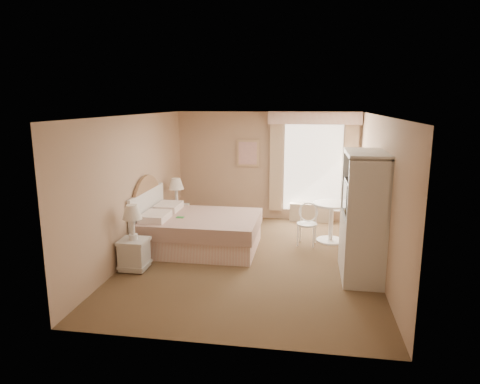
% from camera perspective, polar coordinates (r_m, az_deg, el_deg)
% --- Properties ---
extents(room, '(4.21, 5.51, 2.51)m').
position_cam_1_polar(room, '(7.29, 1.56, 0.30)').
color(room, brown).
rests_on(room, ground).
extents(window, '(2.05, 0.22, 2.51)m').
position_cam_1_polar(window, '(9.83, 9.70, 3.72)').
color(window, white).
rests_on(window, room).
extents(framed_art, '(0.52, 0.04, 0.62)m').
position_cam_1_polar(framed_art, '(9.96, 1.05, 5.20)').
color(framed_art, tan).
rests_on(framed_art, room).
extents(bed, '(2.14, 1.67, 1.48)m').
position_cam_1_polar(bed, '(8.12, -5.98, -5.07)').
color(bed, '#DD9D8F').
rests_on(bed, room).
extents(nightstand_near, '(0.45, 0.45, 1.08)m').
position_cam_1_polar(nightstand_near, '(7.26, -13.98, -6.99)').
color(nightstand_near, silver).
rests_on(nightstand_near, room).
extents(nightstand_far, '(0.46, 0.46, 1.10)m').
position_cam_1_polar(nightstand_far, '(9.37, -8.42, -2.41)').
color(nightstand_far, silver).
rests_on(nightstand_far, room).
extents(round_table, '(0.74, 0.74, 0.78)m').
position_cam_1_polar(round_table, '(8.61, 12.08, -3.13)').
color(round_table, white).
rests_on(round_table, room).
extents(cafe_chair, '(0.44, 0.44, 0.81)m').
position_cam_1_polar(cafe_chair, '(8.40, 8.99, -3.76)').
color(cafe_chair, white).
rests_on(cafe_chair, room).
extents(armoire, '(0.60, 1.20, 1.99)m').
position_cam_1_polar(armoire, '(6.96, 16.06, -4.37)').
color(armoire, silver).
rests_on(armoire, room).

